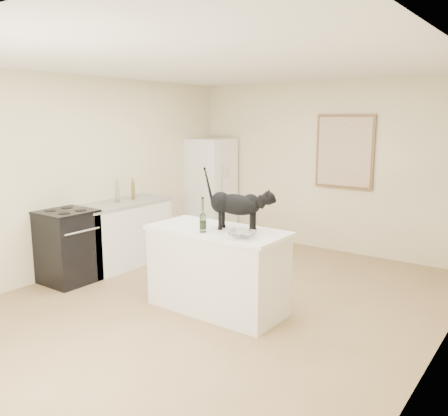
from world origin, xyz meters
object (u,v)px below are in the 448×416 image
glass_bowl (242,235)px  wine_bottle (203,217)px  stove (68,247)px  fridge (211,188)px  black_cat (236,207)px

glass_bowl → wine_bottle: bearing=-176.1°
stove → glass_bowl: (2.48, 0.22, 0.48)m
wine_bottle → stove: bearing=-174.5°
fridge → stove: bearing=-90.0°
fridge → glass_bowl: 3.69m
wine_bottle → glass_bowl: (0.46, 0.03, -0.13)m
stove → fridge: (0.00, 2.95, 0.40)m
stove → black_cat: bearing=12.0°
black_cat → glass_bowl: bearing=-60.7°
black_cat → glass_bowl: size_ratio=2.52×
wine_bottle → glass_bowl: size_ratio=1.17×
stove → black_cat: black_cat is taller
fridge → black_cat: (2.24, -2.48, 0.29)m
black_cat → wine_bottle: (-0.22, -0.28, -0.08)m
glass_bowl → black_cat: bearing=134.5°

